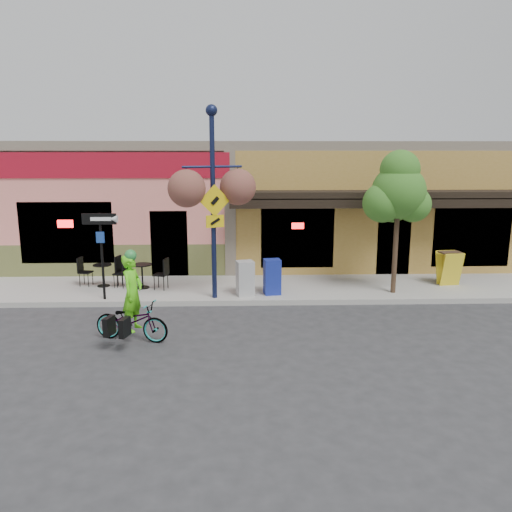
{
  "coord_description": "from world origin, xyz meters",
  "views": [
    {
      "loc": [
        -0.65,
        -12.69,
        4.14
      ],
      "look_at": [
        -0.25,
        0.5,
        1.4
      ],
      "focal_mm": 35.0,
      "sensor_mm": 36.0,
      "label": 1
    }
  ],
  "objects_px": {
    "cyclist_rider": "(133,304)",
    "newspaper_box_blue": "(272,277)",
    "building": "(257,200)",
    "street_tree": "(397,222)",
    "lamp_post": "(213,204)",
    "one_way_sign": "(102,257)",
    "bicycle": "(132,321)",
    "newspaper_box_grey": "(245,278)"
  },
  "relations": [
    {
      "from": "cyclist_rider",
      "to": "newspaper_box_blue",
      "type": "xyz_separation_m",
      "value": [
        3.29,
        3.14,
        -0.2
      ]
    },
    {
      "from": "bicycle",
      "to": "newspaper_box_blue",
      "type": "distance_m",
      "value": 4.59
    },
    {
      "from": "bicycle",
      "to": "lamp_post",
      "type": "distance_m",
      "value": 4.04
    },
    {
      "from": "cyclist_rider",
      "to": "lamp_post",
      "type": "bearing_deg",
      "value": -15.14
    },
    {
      "from": "cyclist_rider",
      "to": "newspaper_box_grey",
      "type": "distance_m",
      "value": 3.96
    },
    {
      "from": "bicycle",
      "to": "cyclist_rider",
      "type": "relative_size",
      "value": 1.0
    },
    {
      "from": "newspaper_box_blue",
      "to": "building",
      "type": "bearing_deg",
      "value": 83.95
    },
    {
      "from": "newspaper_box_grey",
      "to": "bicycle",
      "type": "bearing_deg",
      "value": -144.19
    },
    {
      "from": "building",
      "to": "newspaper_box_blue",
      "type": "xyz_separation_m",
      "value": [
        0.23,
        -6.36,
        -1.59
      ]
    },
    {
      "from": "cyclist_rider",
      "to": "one_way_sign",
      "type": "height_order",
      "value": "one_way_sign"
    },
    {
      "from": "one_way_sign",
      "to": "bicycle",
      "type": "bearing_deg",
      "value": -63.99
    },
    {
      "from": "lamp_post",
      "to": "street_tree",
      "type": "distance_m",
      "value": 5.21
    },
    {
      "from": "cyclist_rider",
      "to": "newspaper_box_grey",
      "type": "xyz_separation_m",
      "value": [
        2.51,
        3.05,
        -0.21
      ]
    },
    {
      "from": "cyclist_rider",
      "to": "newspaper_box_blue",
      "type": "height_order",
      "value": "cyclist_rider"
    },
    {
      "from": "lamp_post",
      "to": "building",
      "type": "bearing_deg",
      "value": 56.39
    },
    {
      "from": "lamp_post",
      "to": "one_way_sign",
      "type": "bearing_deg",
      "value": 159.36
    },
    {
      "from": "lamp_post",
      "to": "newspaper_box_blue",
      "type": "distance_m",
      "value": 2.69
    },
    {
      "from": "lamp_post",
      "to": "one_way_sign",
      "type": "relative_size",
      "value": 2.18
    },
    {
      "from": "one_way_sign",
      "to": "newspaper_box_grey",
      "type": "height_order",
      "value": "one_way_sign"
    },
    {
      "from": "newspaper_box_blue",
      "to": "bicycle",
      "type": "bearing_deg",
      "value": -144.85
    },
    {
      "from": "newspaper_box_grey",
      "to": "one_way_sign",
      "type": "bearing_deg",
      "value": 169.85
    },
    {
      "from": "newspaper_box_grey",
      "to": "street_tree",
      "type": "relative_size",
      "value": 0.24
    },
    {
      "from": "bicycle",
      "to": "cyclist_rider",
      "type": "xyz_separation_m",
      "value": [
        0.05,
        0.0,
        0.41
      ]
    },
    {
      "from": "building",
      "to": "street_tree",
      "type": "height_order",
      "value": "building"
    },
    {
      "from": "lamp_post",
      "to": "newspaper_box_blue",
      "type": "bearing_deg",
      "value": -11.0
    },
    {
      "from": "bicycle",
      "to": "newspaper_box_grey",
      "type": "relative_size",
      "value": 1.74
    },
    {
      "from": "lamp_post",
      "to": "one_way_sign",
      "type": "xyz_separation_m",
      "value": [
        -3.05,
        -0.06,
        -1.42
      ]
    },
    {
      "from": "bicycle",
      "to": "one_way_sign",
      "type": "distance_m",
      "value": 3.21
    },
    {
      "from": "one_way_sign",
      "to": "newspaper_box_blue",
      "type": "xyz_separation_m",
      "value": [
        4.69,
        0.37,
        -0.69
      ]
    },
    {
      "from": "building",
      "to": "lamp_post",
      "type": "relative_size",
      "value": 3.48
    },
    {
      "from": "building",
      "to": "one_way_sign",
      "type": "relative_size",
      "value": 7.59
    },
    {
      "from": "building",
      "to": "newspaper_box_grey",
      "type": "xyz_separation_m",
      "value": [
        -0.54,
        -6.46,
        -1.6
      ]
    },
    {
      "from": "bicycle",
      "to": "one_way_sign",
      "type": "bearing_deg",
      "value": 41.04
    },
    {
      "from": "one_way_sign",
      "to": "newspaper_box_grey",
      "type": "relative_size",
      "value": 2.42
    },
    {
      "from": "cyclist_rider",
      "to": "lamp_post",
      "type": "distance_m",
      "value": 3.8
    },
    {
      "from": "building",
      "to": "cyclist_rider",
      "type": "relative_size",
      "value": 10.58
    },
    {
      "from": "lamp_post",
      "to": "newspaper_box_grey",
      "type": "relative_size",
      "value": 5.28
    },
    {
      "from": "building",
      "to": "one_way_sign",
      "type": "height_order",
      "value": "building"
    },
    {
      "from": "newspaper_box_blue",
      "to": "newspaper_box_grey",
      "type": "height_order",
      "value": "newspaper_box_blue"
    },
    {
      "from": "lamp_post",
      "to": "street_tree",
      "type": "bearing_deg",
      "value": -17.68
    },
    {
      "from": "bicycle",
      "to": "newspaper_box_blue",
      "type": "bearing_deg",
      "value": -31.58
    },
    {
      "from": "lamp_post",
      "to": "newspaper_box_blue",
      "type": "height_order",
      "value": "lamp_post"
    }
  ]
}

